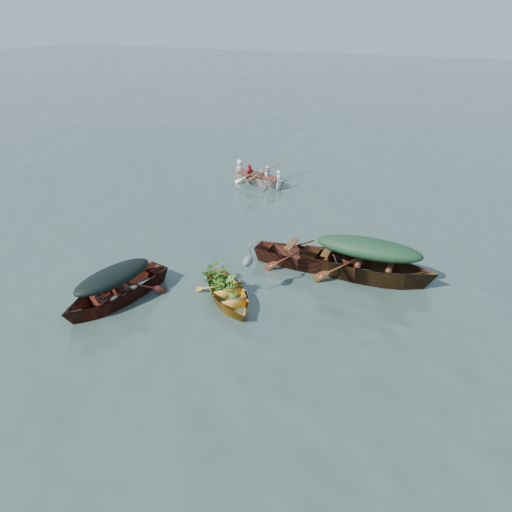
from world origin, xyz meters
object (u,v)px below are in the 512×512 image
(dark_covered_boat, at_px, (116,301))
(green_tarp_boat, at_px, (366,278))
(rowed_boat, at_px, (259,184))
(yellow_dinghy, at_px, (228,301))
(heron, at_px, (248,266))
(open_wooden_boat, at_px, (308,267))

(dark_covered_boat, height_order, green_tarp_boat, green_tarp_boat)
(green_tarp_boat, bearing_deg, rowed_boat, 43.14)
(yellow_dinghy, relative_size, heron, 3.18)
(yellow_dinghy, height_order, rowed_boat, rowed_boat)
(dark_covered_boat, bearing_deg, rowed_boat, 104.79)
(dark_covered_boat, distance_m, rowed_boat, 9.72)
(dark_covered_boat, distance_m, open_wooden_boat, 5.24)
(open_wooden_boat, distance_m, heron, 2.42)
(heron, bearing_deg, open_wooden_boat, 22.12)
(yellow_dinghy, xyz_separation_m, rowed_boat, (-2.99, 8.58, 0.00))
(dark_covered_boat, bearing_deg, yellow_dinghy, 36.26)
(dark_covered_boat, height_order, open_wooden_boat, dark_covered_boat)
(open_wooden_boat, bearing_deg, green_tarp_boat, -90.27)
(green_tarp_boat, xyz_separation_m, heron, (-2.48, -2.12, 0.85))
(rowed_boat, xyz_separation_m, heron, (3.34, -8.15, 0.85))
(yellow_dinghy, xyz_separation_m, open_wooden_boat, (1.23, 2.52, 0.00))
(green_tarp_boat, xyz_separation_m, open_wooden_boat, (-1.61, -0.02, 0.00))
(yellow_dinghy, relative_size, open_wooden_boat, 0.68)
(dark_covered_boat, bearing_deg, open_wooden_boat, 56.29)
(dark_covered_boat, distance_m, green_tarp_boat, 6.50)
(yellow_dinghy, xyz_separation_m, heron, (0.35, 0.43, 0.85))
(yellow_dinghy, xyz_separation_m, dark_covered_boat, (-2.53, -1.13, 0.00))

